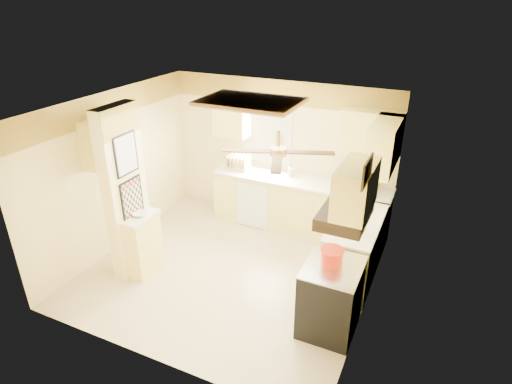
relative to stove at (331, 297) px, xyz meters
The scene contains 34 objects.
floor 1.82m from the stove, 161.77° to the left, with size 4.00×4.00×0.00m, color beige.
ceiling 2.69m from the stove, 161.77° to the left, with size 4.00×4.00×0.00m, color white.
wall_back 3.07m from the stove, 124.28° to the left, with size 4.00×4.00×0.00m, color #FAE498.
wall_front 2.29m from the stove, 141.04° to the right, with size 4.00×4.00×0.00m, color #FAE498.
wall_left 3.79m from the stove, behind, with size 3.80×3.80×0.00m, color #FAE498.
wall_right 1.02m from the stove, 59.02° to the left, with size 3.80×3.80×0.00m, color #FAE498.
wallpaper_border 3.48m from the stove, 124.50° to the left, with size 4.00×0.02×0.40m, color yellow.
partition_column 3.12m from the stove, behind, with size 0.20×0.70×2.50m, color #FAE498.
partition_ledge 2.80m from the stove, behind, with size 0.25×0.55×0.90m, color #F3E072.
ledge_top 2.84m from the stove, behind, with size 0.28×0.58×0.04m, color silver.
lower_cabinets_back 2.45m from the stove, 118.55° to the left, with size 3.00×0.60×0.90m, color #F3E072.
lower_cabinets_right 1.15m from the stove, 88.49° to the left, with size 0.60×1.40×0.90m, color #F3E072.
countertop_back 2.48m from the stove, 118.66° to the left, with size 3.04×0.64×0.04m, color silver.
countertop_right 1.24m from the stove, 88.99° to the left, with size 0.64×1.44×0.04m, color silver.
dishwasher_panel 2.66m from the stove, 136.25° to the left, with size 0.58×0.02×0.80m, color white.
window 3.29m from the stove, 128.23° to the left, with size 0.92×0.02×1.02m.
upper_cab_back_left 3.67m from the stove, 137.92° to the left, with size 0.60×0.35×0.70m, color #F3E072.
upper_cab_back_right 2.67m from the stove, 93.01° to the left, with size 0.90×0.35×0.70m, color #F3E072.
upper_cab_right 2.28m from the stove, 85.07° to the left, with size 0.35×1.00×0.70m, color #F3E072.
upper_cab_left_wall 3.77m from the stove, behind, with size 0.35×0.75×0.70m, color #F3E072.
upper_cab_over_stove 1.50m from the stove, ahead, with size 0.35×0.76×0.52m, color #F3E072.
stove is the anchor object (origin of this frame).
range_hood 1.16m from the stove, ahead, with size 0.50×0.76×0.14m, color black.
poster_menu 3.22m from the stove, behind, with size 0.02×0.42×0.57m.
poster_nashville 3.00m from the stove, behind, with size 0.02×0.42×0.57m.
ceiling_light_panel 2.75m from the stove, 146.22° to the left, with size 1.35×0.95×0.06m.
ceiling_fan 1.95m from the stove, 167.38° to the right, with size 1.15×1.15×0.26m.
vent_grate 1.90m from the stove, 48.45° to the right, with size 0.02×0.40×0.25m, color black.
microwave 2.27m from the stove, 97.10° to the left, with size 0.51×0.34×0.28m, color white.
bowl 2.85m from the stove, behind, with size 0.21×0.21×0.05m, color white.
dutch_oven 0.55m from the stove, 128.96° to the left, with size 0.28×0.28×0.19m.
kettle 1.08m from the stove, 85.09° to the left, with size 0.15×0.15×0.23m.
dish_rack 3.25m from the stove, 137.26° to the left, with size 0.42×0.32×0.23m.
utensil_crock 2.71m from the stove, 121.43° to the left, with size 0.11×0.11×0.21m.
Camera 1 is at (2.58, -4.67, 3.84)m, focal length 30.00 mm.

